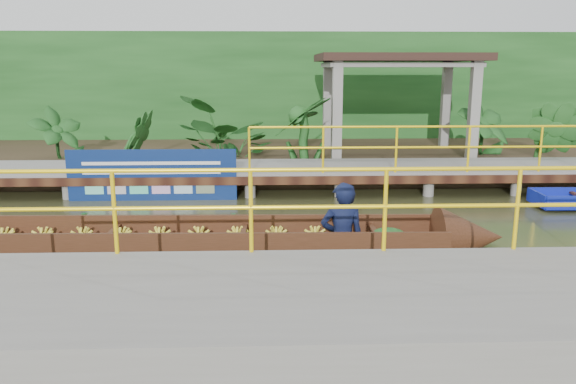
{
  "coord_description": "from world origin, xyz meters",
  "views": [
    {
      "loc": [
        -0.59,
        -9.49,
        2.81
      ],
      "look_at": [
        -0.24,
        0.5,
        0.6
      ],
      "focal_mm": 35.0,
      "sensor_mm": 36.0,
      "label": 1
    }
  ],
  "objects": [
    {
      "name": "tropical_plants",
      "position": [
        0.09,
        5.3,
        1.2
      ],
      "size": [
        14.19,
        1.19,
        1.49
      ],
      "color": "#144115",
      "rests_on": "ground"
    },
    {
      "name": "near_dock",
      "position": [
        1.0,
        -4.2,
        0.3
      ],
      "size": [
        18.0,
        2.4,
        1.73
      ],
      "color": "slate",
      "rests_on": "ground"
    },
    {
      "name": "foliage_backdrop",
      "position": [
        0.0,
        10.0,
        2.0
      ],
      "size": [
        30.0,
        0.8,
        4.0
      ],
      "primitive_type": "cube",
      "color": "#144115",
      "rests_on": "ground"
    },
    {
      "name": "pavilion",
      "position": [
        3.0,
        6.3,
        2.82
      ],
      "size": [
        4.4,
        3.0,
        3.0
      ],
      "color": "slate",
      "rests_on": "ground"
    },
    {
      "name": "far_dock",
      "position": [
        0.02,
        3.43,
        0.48
      ],
      "size": [
        16.0,
        2.06,
        1.66
      ],
      "color": "slate",
      "rests_on": "ground"
    },
    {
      "name": "ground",
      "position": [
        0.0,
        0.0,
        0.0
      ],
      "size": [
        80.0,
        80.0,
        0.0
      ],
      "primitive_type": "plane",
      "color": "#31341A",
      "rests_on": "ground"
    },
    {
      "name": "land_strip",
      "position": [
        0.0,
        7.5,
        0.23
      ],
      "size": [
        30.0,
        8.0,
        0.45
      ],
      "primitive_type": "cube",
      "color": "#2F2317",
      "rests_on": "ground"
    },
    {
      "name": "blue_banner",
      "position": [
        -3.1,
        2.48,
        0.56
      ],
      "size": [
        3.63,
        0.04,
        1.13
      ],
      "color": "navy",
      "rests_on": "ground"
    },
    {
      "name": "vendor_boat",
      "position": [
        -1.68,
        -0.84,
        0.27
      ],
      "size": [
        10.51,
        1.31,
        2.38
      ],
      "rotation": [
        0.0,
        0.0,
        -0.02
      ],
      "color": "#381E0F",
      "rests_on": "ground"
    }
  ]
}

